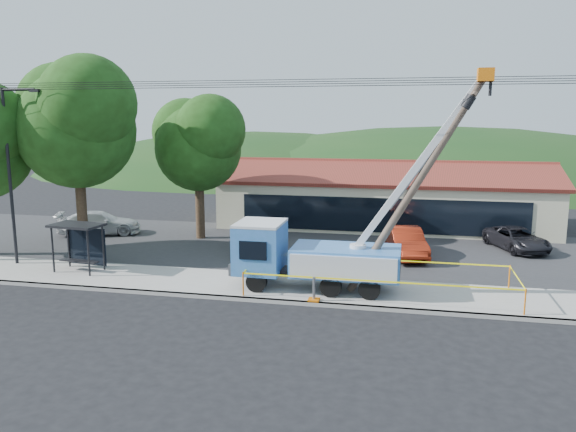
# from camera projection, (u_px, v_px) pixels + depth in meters

# --- Properties ---
(ground) EXTENTS (120.00, 120.00, 0.00)m
(ground) POSITION_uv_depth(u_px,v_px,m) (252.00, 320.00, 21.29)
(ground) COLOR black
(ground) RESTS_ON ground
(curb) EXTENTS (60.00, 0.25, 0.15)m
(curb) POSITION_uv_depth(u_px,v_px,m) (266.00, 301.00, 23.30)
(curb) COLOR gray
(curb) RESTS_ON ground
(sidewalk) EXTENTS (60.00, 4.00, 0.15)m
(sidewalk) POSITION_uv_depth(u_px,v_px,m) (276.00, 287.00, 25.13)
(sidewalk) COLOR gray
(sidewalk) RESTS_ON ground
(parking_lot) EXTENTS (60.00, 12.00, 0.10)m
(parking_lot) POSITION_uv_depth(u_px,v_px,m) (308.00, 247.00, 32.83)
(parking_lot) COLOR #28282B
(parking_lot) RESTS_ON ground
(strip_mall) EXTENTS (22.50, 8.53, 4.67)m
(strip_mall) POSITION_uv_depth(u_px,v_px,m) (384.00, 199.00, 39.37)
(strip_mall) COLOR #C1BB99
(strip_mall) RESTS_ON ground
(streetlight) EXTENTS (2.13, 0.22, 9.00)m
(streetlight) POSITION_uv_depth(u_px,v_px,m) (12.00, 163.00, 28.01)
(streetlight) COLOR black
(streetlight) RESTS_ON ground
(tree_west_near) EXTENTS (7.56, 6.72, 10.80)m
(tree_west_near) POSITION_uv_depth(u_px,v_px,m) (76.00, 118.00, 30.14)
(tree_west_near) COLOR #332316
(tree_west_near) RESTS_ON ground
(tree_lot) EXTENTS (6.30, 5.60, 8.94)m
(tree_lot) POSITION_uv_depth(u_px,v_px,m) (198.00, 140.00, 34.16)
(tree_lot) COLOR #332316
(tree_lot) RESTS_ON ground
(hill_west) EXTENTS (78.40, 56.00, 28.00)m
(hill_west) POSITION_uv_depth(u_px,v_px,m) (255.00, 172.00, 77.33)
(hill_west) COLOR #153A15
(hill_west) RESTS_ON ground
(hill_center) EXTENTS (89.60, 64.00, 32.00)m
(hill_center) POSITION_uv_depth(u_px,v_px,m) (443.00, 176.00, 72.18)
(hill_center) COLOR #153A15
(hill_center) RESTS_ON ground
(utility_truck) EXTENTS (10.54, 3.88, 9.31)m
(utility_truck) POSITION_uv_depth(u_px,v_px,m) (312.00, 253.00, 24.50)
(utility_truck) COLOR black
(utility_truck) RESTS_ON ground
(leaning_pole) EXTENTS (5.38, 1.87, 9.22)m
(leaning_pole) POSITION_uv_depth(u_px,v_px,m) (420.00, 178.00, 22.97)
(leaning_pole) COLOR #4E3E32
(leaning_pole) RESTS_ON ground
(bus_shelter) EXTENTS (2.58, 1.75, 2.35)m
(bus_shelter) POSITION_uv_depth(u_px,v_px,m) (80.00, 236.00, 27.34)
(bus_shelter) COLOR black
(bus_shelter) RESTS_ON ground
(caution_tape) EXTENTS (11.23, 3.55, 1.03)m
(caution_tape) POSITION_uv_depth(u_px,v_px,m) (379.00, 275.00, 24.11)
(caution_tape) COLOR orange
(caution_tape) RESTS_ON ground
(car_silver) EXTENTS (2.88, 4.87, 1.56)m
(car_silver) POSITION_uv_depth(u_px,v_px,m) (253.00, 252.00, 31.83)
(car_silver) COLOR silver
(car_silver) RESTS_ON ground
(car_red) EXTENTS (2.60, 5.00, 1.57)m
(car_red) POSITION_uv_depth(u_px,v_px,m) (405.00, 258.00, 30.60)
(car_red) COLOR maroon
(car_red) RESTS_ON ground
(car_white) EXTENTS (5.55, 3.89, 1.49)m
(car_white) POSITION_uv_depth(u_px,v_px,m) (100.00, 236.00, 36.31)
(car_white) COLOR silver
(car_white) RESTS_ON ground
(car_dark) EXTENTS (3.63, 5.05, 1.28)m
(car_dark) POSITION_uv_depth(u_px,v_px,m) (516.00, 251.00, 32.11)
(car_dark) COLOR black
(car_dark) RESTS_ON ground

